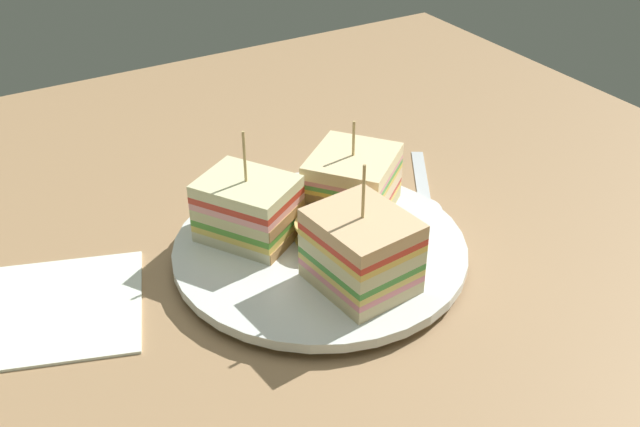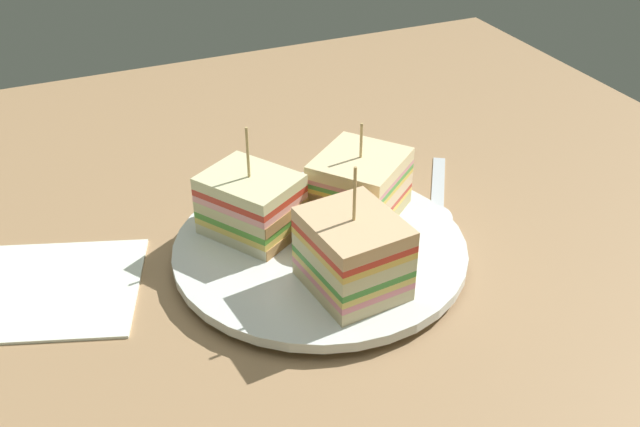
% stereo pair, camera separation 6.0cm
% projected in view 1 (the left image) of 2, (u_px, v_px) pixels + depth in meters
% --- Properties ---
extents(ground_plane, '(0.96, 0.97, 0.02)m').
position_uv_depth(ground_plane, '(320.00, 267.00, 0.63)').
color(ground_plane, '#A07C54').
extents(plate, '(0.24, 0.24, 0.02)m').
position_uv_depth(plate, '(320.00, 250.00, 0.62)').
color(plate, white).
rests_on(plate, ground_plane).
extents(sandwich_wedge_0, '(0.10, 0.10, 0.09)m').
position_uv_depth(sandwich_wedge_0, '(352.00, 183.00, 0.65)').
color(sandwich_wedge_0, '#D1BE81').
rests_on(sandwich_wedge_0, plate).
extents(sandwich_wedge_1, '(0.09, 0.10, 0.10)m').
position_uv_depth(sandwich_wedge_1, '(248.00, 209.00, 0.61)').
color(sandwich_wedge_1, beige).
rests_on(sandwich_wedge_1, plate).
extents(sandwich_wedge_2, '(0.07, 0.08, 0.10)m').
position_uv_depth(sandwich_wedge_2, '(363.00, 250.00, 0.56)').
color(sandwich_wedge_2, beige).
rests_on(sandwich_wedge_2, plate).
extents(chip_pile, '(0.07, 0.08, 0.03)m').
position_uv_depth(chip_pile, '(330.00, 232.00, 0.60)').
color(chip_pile, '#E6C964').
rests_on(chip_pile, plate).
extents(spoon, '(0.09, 0.13, 0.01)m').
position_uv_depth(spoon, '(426.00, 203.00, 0.69)').
color(spoon, silver).
rests_on(spoon, ground_plane).
extents(napkin, '(0.18, 0.17, 0.01)m').
position_uv_depth(napkin, '(43.00, 309.00, 0.57)').
color(napkin, white).
rests_on(napkin, ground_plane).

